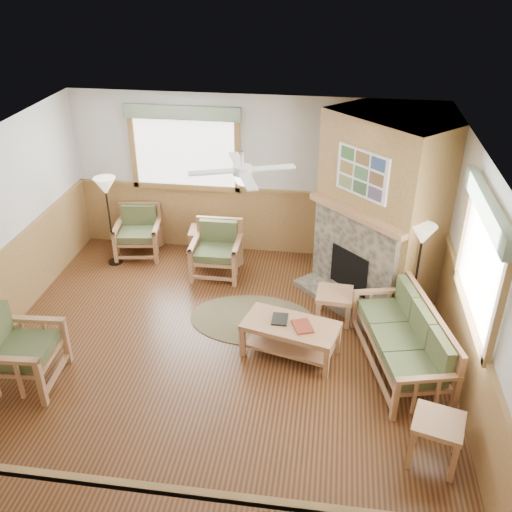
# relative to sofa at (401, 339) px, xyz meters

# --- Properties ---
(floor) EXTENTS (6.00, 6.00, 0.01)m
(floor) POSITION_rel_sofa_xyz_m (-2.30, -0.13, -0.43)
(floor) COLOR #502C16
(floor) RESTS_ON ground
(ceiling) EXTENTS (6.00, 6.00, 0.01)m
(ceiling) POSITION_rel_sofa_xyz_m (-2.30, -0.13, 2.27)
(ceiling) COLOR white
(ceiling) RESTS_ON floor
(wall_back) EXTENTS (6.00, 0.02, 2.70)m
(wall_back) POSITION_rel_sofa_xyz_m (-2.30, 2.87, 0.92)
(wall_back) COLOR silver
(wall_back) RESTS_ON floor
(wall_front) EXTENTS (6.00, 0.02, 2.70)m
(wall_front) POSITION_rel_sofa_xyz_m (-2.30, -3.13, 0.92)
(wall_front) COLOR silver
(wall_front) RESTS_ON floor
(wall_right) EXTENTS (0.02, 6.00, 2.70)m
(wall_right) POSITION_rel_sofa_xyz_m (0.70, -0.13, 0.92)
(wall_right) COLOR silver
(wall_right) RESTS_ON floor
(wainscot) EXTENTS (6.00, 6.00, 1.10)m
(wainscot) POSITION_rel_sofa_xyz_m (-2.30, -0.13, 0.12)
(wainscot) COLOR olive
(wainscot) RESTS_ON floor
(fireplace) EXTENTS (3.11, 3.11, 2.70)m
(fireplace) POSITION_rel_sofa_xyz_m (-0.25, 1.92, 0.92)
(fireplace) COLOR olive
(fireplace) RESTS_ON floor
(window_back) EXTENTS (1.90, 0.16, 1.50)m
(window_back) POSITION_rel_sofa_xyz_m (-3.40, 2.83, 2.10)
(window_back) COLOR white
(window_back) RESTS_ON wall_back
(window_right) EXTENTS (0.16, 1.90, 1.50)m
(window_right) POSITION_rel_sofa_xyz_m (0.66, -0.33, 2.10)
(window_right) COLOR white
(window_right) RESTS_ON wall_right
(ceiling_fan) EXTENTS (1.59, 1.59, 0.36)m
(ceiling_fan) POSITION_rel_sofa_xyz_m (-2.00, 0.17, 2.23)
(ceiling_fan) COLOR white
(ceiling_fan) RESTS_ON ceiling
(sofa) EXTENTS (1.98, 1.19, 0.85)m
(sofa) POSITION_rel_sofa_xyz_m (0.00, 0.00, 0.00)
(sofa) COLOR #AA784F
(sofa) RESTS_ON floor
(armchair_back_left) EXTENTS (0.83, 0.83, 0.82)m
(armchair_back_left) POSITION_rel_sofa_xyz_m (-4.20, 2.42, -0.02)
(armchair_back_left) COLOR #AA784F
(armchair_back_left) RESTS_ON floor
(armchair_back_right) EXTENTS (0.76, 0.76, 0.85)m
(armchair_back_right) POSITION_rel_sofa_xyz_m (-2.75, 1.95, -0.00)
(armchair_back_right) COLOR #AA784F
(armchair_back_right) RESTS_ON floor
(armchair_left) EXTENTS (0.91, 0.91, 0.96)m
(armchair_left) POSITION_rel_sofa_xyz_m (-4.54, -0.92, 0.05)
(armchair_left) COLOR #AA784F
(armchair_left) RESTS_ON floor
(coffee_table) EXTENTS (1.32, 0.89, 0.48)m
(coffee_table) POSITION_rel_sofa_xyz_m (-1.38, 0.05, -0.18)
(coffee_table) COLOR #AA784F
(coffee_table) RESTS_ON floor
(end_table_chairs) EXTENTS (0.54, 0.52, 0.55)m
(end_table_chairs) POSITION_rel_sofa_xyz_m (-3.04, 2.42, -0.15)
(end_table_chairs) COLOR #AA784F
(end_table_chairs) RESTS_ON floor
(end_table_sofa) EXTENTS (0.60, 0.59, 0.55)m
(end_table_sofa) POSITION_rel_sofa_xyz_m (0.25, -1.47, -0.15)
(end_table_sofa) COLOR #AA784F
(end_table_sofa) RESTS_ON floor
(footstool) EXTENTS (0.53, 0.53, 0.43)m
(footstool) POSITION_rel_sofa_xyz_m (-0.84, 0.96, -0.21)
(footstool) COLOR #AA784F
(footstool) RESTS_ON floor
(braided_rug) EXTENTS (2.26, 2.26, 0.01)m
(braided_rug) POSITION_rel_sofa_xyz_m (-1.97, 0.75, -0.42)
(braided_rug) COLOR brown
(braided_rug) RESTS_ON floor
(floor_lamp_left) EXTENTS (0.45, 0.45, 1.53)m
(floor_lamp_left) POSITION_rel_sofa_xyz_m (-4.52, 2.07, 0.34)
(floor_lamp_left) COLOR black
(floor_lamp_left) RESTS_ON floor
(floor_lamp_right) EXTENTS (0.39, 0.39, 1.52)m
(floor_lamp_right) POSITION_rel_sofa_xyz_m (0.25, 1.05, 0.33)
(floor_lamp_right) COLOR black
(floor_lamp_right) RESTS_ON floor
(book_red) EXTENTS (0.31, 0.36, 0.03)m
(book_red) POSITION_rel_sofa_xyz_m (-1.23, -0.00, 0.09)
(book_red) COLOR maroon
(book_red) RESTS_ON coffee_table
(book_dark) EXTENTS (0.20, 0.27, 0.02)m
(book_dark) POSITION_rel_sofa_xyz_m (-1.53, 0.12, 0.08)
(book_dark) COLOR black
(book_dark) RESTS_ON coffee_table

